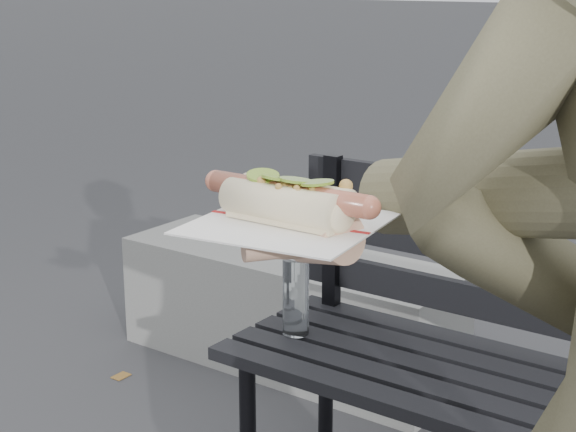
% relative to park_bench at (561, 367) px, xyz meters
% --- Properties ---
extents(park_bench, '(1.50, 0.44, 0.88)m').
position_rel_park_bench_xyz_m(park_bench, '(0.00, 0.00, 0.00)').
color(park_bench, black).
rests_on(park_bench, ground).
extents(concrete_block, '(1.20, 0.40, 0.40)m').
position_rel_park_bench_xyz_m(concrete_block, '(-1.14, 0.61, -0.32)').
color(concrete_block, slate).
rests_on(concrete_block, ground).
extents(held_hotdog, '(0.63, 0.31, 0.20)m').
position_rel_park_bench_xyz_m(held_hotdog, '(0.19, -0.91, 0.58)').
color(held_hotdog, brown).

